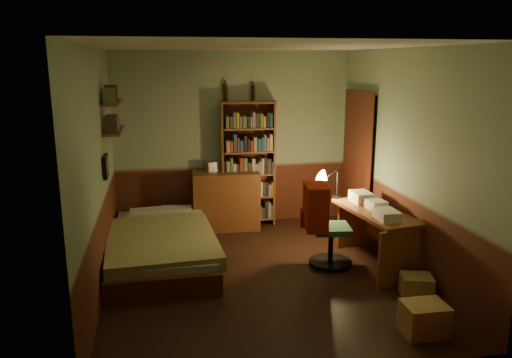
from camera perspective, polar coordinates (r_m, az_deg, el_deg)
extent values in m
cube|color=black|center=(5.97, 0.48, -10.98)|extent=(3.50, 4.00, 0.02)
cube|color=silver|center=(5.44, 0.53, 15.05)|extent=(3.50, 4.00, 0.02)
cube|color=#8AA481|center=(7.51, -2.63, 4.54)|extent=(3.50, 0.02, 2.60)
cube|color=#8AA481|center=(5.49, -17.81, 0.61)|extent=(0.02, 4.00, 2.60)
cube|color=#8AA481|center=(6.16, 16.77, 2.02)|extent=(0.02, 4.00, 2.60)
cube|color=#8AA481|center=(3.68, 6.92, -4.97)|extent=(3.50, 0.02, 2.60)
cube|color=black|center=(7.35, 11.64, 1.71)|extent=(0.06, 0.90, 2.00)
cube|color=#4A1E12|center=(7.33, 11.39, 1.70)|extent=(0.02, 0.98, 2.08)
cube|color=#6D894C|center=(6.37, -10.77, -6.24)|extent=(1.22, 2.27, 0.67)
cube|color=brown|center=(7.43, -3.44, -2.42)|extent=(0.99, 0.54, 0.86)
cube|color=#B2B2B7|center=(7.42, -4.70, 1.53)|extent=(0.31, 0.26, 0.14)
cube|color=brown|center=(7.45, -0.85, 1.66)|extent=(0.83, 0.35, 1.88)
cylinder|color=black|center=(7.36, -3.52, 9.82)|extent=(0.08, 0.08, 0.24)
cylinder|color=black|center=(7.43, -0.33, 9.79)|extent=(0.06, 0.06, 0.22)
cube|color=brown|center=(6.30, 13.42, -6.53)|extent=(0.71, 1.35, 0.69)
cube|color=silver|center=(6.26, 13.50, -2.82)|extent=(0.23, 0.29, 0.11)
cone|color=black|center=(6.59, 9.30, 0.54)|extent=(0.23, 0.23, 0.63)
cube|color=#264C34|center=(6.15, 8.59, -5.99)|extent=(0.48, 0.44, 0.86)
cube|color=#A21F08|center=(5.95, 6.67, 0.41)|extent=(0.29, 0.48, 0.54)
cube|color=brown|center=(6.50, -15.91, 5.34)|extent=(0.20, 0.90, 0.03)
cube|color=brown|center=(6.46, -16.11, 8.41)|extent=(0.20, 0.90, 0.03)
cube|color=black|center=(6.07, -16.80, 1.39)|extent=(0.04, 0.32, 0.26)
cube|color=olive|center=(4.99, 18.67, -14.89)|extent=(0.40, 0.33, 0.29)
cube|color=olive|center=(5.70, 17.86, -11.54)|extent=(0.39, 0.35, 0.23)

